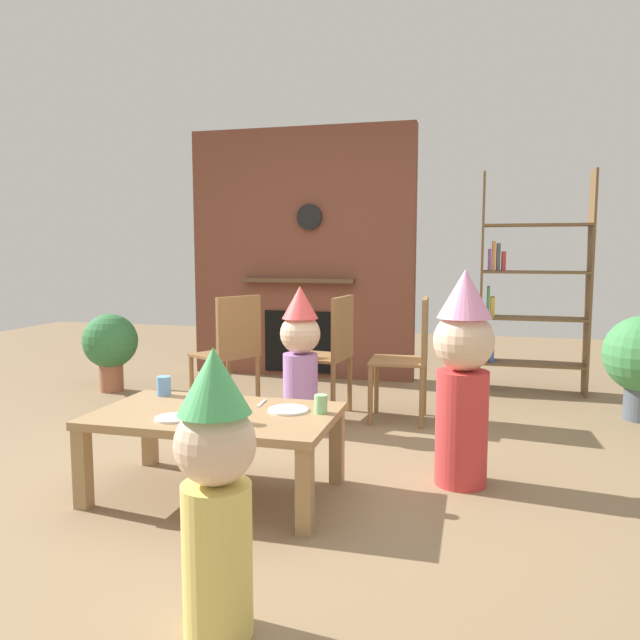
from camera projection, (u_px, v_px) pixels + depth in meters
name	position (u px, v px, depth m)	size (l,w,h in m)	color
ground_plane	(277.00, 470.00, 3.46)	(12.00, 12.00, 0.00)	#846B4C
brick_fireplace_feature	(302.00, 255.00, 5.97)	(2.20, 0.28, 2.40)	brown
bookshelf	(526.00, 291.00, 5.30)	(0.90, 0.28, 1.90)	brown
coffee_table	(216.00, 423.00, 3.08)	(1.20, 0.71, 0.43)	#9E7A51
paper_cup_near_left	(321.00, 404.00, 3.04)	(0.07, 0.07, 0.09)	#8CD18C
paper_cup_near_right	(239.00, 414.00, 2.86)	(0.07, 0.07, 0.09)	silver
paper_cup_center	(164.00, 386.00, 3.41)	(0.08, 0.08, 0.11)	#669EE0
paper_plate_front	(288.00, 410.00, 3.08)	(0.20, 0.20, 0.01)	white
paper_plate_rear	(173.00, 418.00, 2.93)	(0.17, 0.17, 0.01)	white
birthday_cake_slice	(210.00, 393.00, 3.31)	(0.10, 0.10, 0.08)	#EAC68C
table_fork	(262.00, 403.00, 3.23)	(0.15, 0.02, 0.01)	silver
child_with_cone_hat	(216.00, 486.00, 1.93)	(0.26, 0.26, 0.94)	#E0CC66
child_in_pink	(463.00, 372.00, 3.19)	(0.32, 0.32, 1.14)	#D13838
child_by_the_chairs	(300.00, 355.00, 4.18)	(0.28, 0.28, 1.00)	#B27FCC
dining_chair_left	(232.00, 347.00, 4.62)	(0.54, 0.54, 0.90)	olive
dining_chair_middle	(331.00, 348.00, 4.55)	(0.45, 0.45, 0.90)	olive
dining_chair_right	(412.00, 352.00, 4.41)	(0.42, 0.42, 0.90)	olive
potted_plant_short	(110.00, 344.00, 5.37)	(0.47, 0.47, 0.68)	#9E5B42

